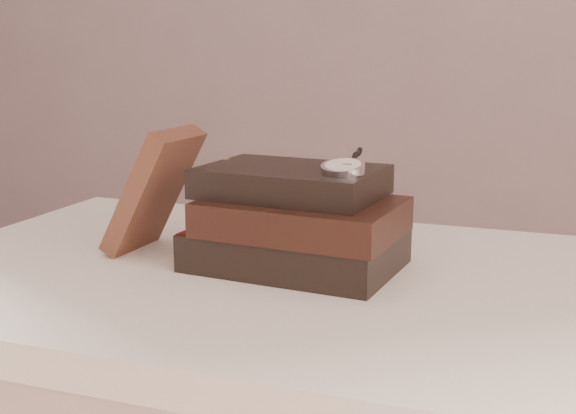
% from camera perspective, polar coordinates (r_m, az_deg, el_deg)
% --- Properties ---
extents(table, '(1.00, 0.60, 0.75)m').
position_cam_1_polar(table, '(0.95, 1.31, -10.30)').
color(table, white).
rests_on(table, ground).
extents(book_stack, '(0.26, 0.19, 0.12)m').
position_cam_1_polar(book_stack, '(0.92, 0.66, -1.11)').
color(book_stack, black).
rests_on(book_stack, table).
extents(journal, '(0.11, 0.11, 0.17)m').
position_cam_1_polar(journal, '(1.00, -10.11, 1.25)').
color(journal, '#412319').
rests_on(journal, table).
extents(pocket_watch, '(0.06, 0.15, 0.02)m').
position_cam_1_polar(pocket_watch, '(0.88, 4.27, 3.07)').
color(pocket_watch, silver).
rests_on(pocket_watch, book_stack).
extents(eyeglasses, '(0.11, 0.13, 0.05)m').
position_cam_1_polar(eyeglasses, '(1.03, -1.88, 1.03)').
color(eyeglasses, silver).
rests_on(eyeglasses, book_stack).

